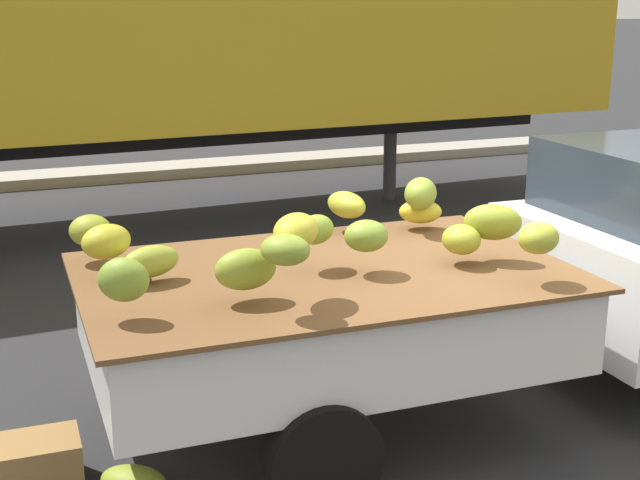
{
  "coord_description": "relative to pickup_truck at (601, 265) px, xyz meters",
  "views": [
    {
      "loc": [
        -3.14,
        -4.46,
        2.67
      ],
      "look_at": [
        -1.03,
        0.78,
        1.12
      ],
      "focal_mm": 48.67,
      "sensor_mm": 36.0,
      "label": 1
    }
  ],
  "objects": [
    {
      "name": "semi_trailer",
      "position": [
        -2.02,
        5.86,
        1.65
      ],
      "size": [
        12.11,
        3.13,
        3.95
      ],
      "rotation": [
        0.0,
        0.0,
        0.05
      ],
      "color": "gold",
      "rests_on": "ground"
    },
    {
      "name": "pickup_truck",
      "position": [
        0.0,
        0.0,
        0.0
      ],
      "size": [
        5.3,
        2.02,
        1.7
      ],
      "rotation": [
        0.0,
        0.0,
        -0.02
      ],
      "color": "white",
      "rests_on": "ground"
    },
    {
      "name": "curb_strip",
      "position": [
        -0.86,
        8.89,
        -0.81
      ],
      "size": [
        80.0,
        0.8,
        0.16
      ],
      "primitive_type": "cube",
      "color": "gray",
      "rests_on": "ground"
    },
    {
      "name": "produce_crate",
      "position": [
        -3.86,
        0.03,
        -0.74
      ],
      "size": [
        0.53,
        0.37,
        0.29
      ],
      "primitive_type": "cube",
      "rotation": [
        0.0,
        0.0,
        -0.03
      ],
      "color": "olive",
      "rests_on": "ground"
    },
    {
      "name": "ground",
      "position": [
        -0.86,
        -0.19,
        -0.89
      ],
      "size": [
        220.0,
        220.0,
        0.0
      ],
      "primitive_type": "plane",
      "color": "#28282B"
    }
  ]
}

